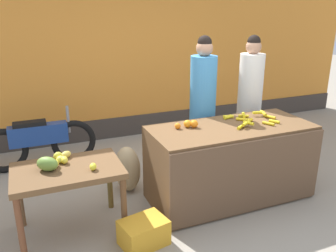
% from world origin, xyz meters
% --- Properties ---
extents(ground_plane, '(24.00, 24.00, 0.00)m').
position_xyz_m(ground_plane, '(0.00, 0.00, 0.00)').
color(ground_plane, gray).
extents(market_wall_back, '(8.98, 0.23, 3.32)m').
position_xyz_m(market_wall_back, '(0.00, 2.65, 1.63)').
color(market_wall_back, orange).
rests_on(market_wall_back, ground).
extents(fruit_stall_counter, '(1.92, 0.85, 0.91)m').
position_xyz_m(fruit_stall_counter, '(0.35, -0.01, 0.46)').
color(fruit_stall_counter, brown).
rests_on(fruit_stall_counter, ground).
extents(side_table_wooden, '(1.06, 0.69, 0.72)m').
position_xyz_m(side_table_wooden, '(-1.53, 0.00, 0.63)').
color(side_table_wooden, brown).
rests_on(side_table_wooden, ground).
extents(banana_bunch_pile, '(0.66, 0.53, 0.07)m').
position_xyz_m(banana_bunch_pile, '(0.64, 0.09, 0.94)').
color(banana_bunch_pile, yellow).
rests_on(banana_bunch_pile, fruit_stall_counter).
extents(orange_pile, '(0.27, 0.12, 0.09)m').
position_xyz_m(orange_pile, '(-0.14, 0.14, 0.95)').
color(orange_pile, orange).
rests_on(orange_pile, fruit_stall_counter).
extents(mango_papaya_pile, '(0.58, 0.51, 0.14)m').
position_xyz_m(mango_papaya_pile, '(-1.64, 0.07, 0.78)').
color(mango_papaya_pile, '#E0DC4C').
rests_on(mango_papaya_pile, side_table_wooden).
extents(vendor_woman_blue_shirt, '(0.34, 0.34, 1.89)m').
position_xyz_m(vendor_woman_blue_shirt, '(0.31, 0.66, 0.95)').
color(vendor_woman_blue_shirt, '#33333D').
rests_on(vendor_woman_blue_shirt, ground).
extents(vendor_woman_white_shirt, '(0.34, 0.34, 1.86)m').
position_xyz_m(vendor_woman_white_shirt, '(1.11, 0.76, 0.94)').
color(vendor_woman_white_shirt, '#33333D').
rests_on(vendor_woman_white_shirt, ground).
extents(parked_motorcycle, '(1.60, 0.18, 0.88)m').
position_xyz_m(parked_motorcycle, '(-1.72, 1.75, 0.40)').
color(parked_motorcycle, black).
rests_on(parked_motorcycle, ground).
extents(produce_crate, '(0.50, 0.40, 0.26)m').
position_xyz_m(produce_crate, '(-0.91, -0.49, 0.13)').
color(produce_crate, gold).
rests_on(produce_crate, ground).
extents(produce_sack, '(0.40, 0.44, 0.59)m').
position_xyz_m(produce_sack, '(-0.75, 0.61, 0.29)').
color(produce_sack, tan).
rests_on(produce_sack, ground).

